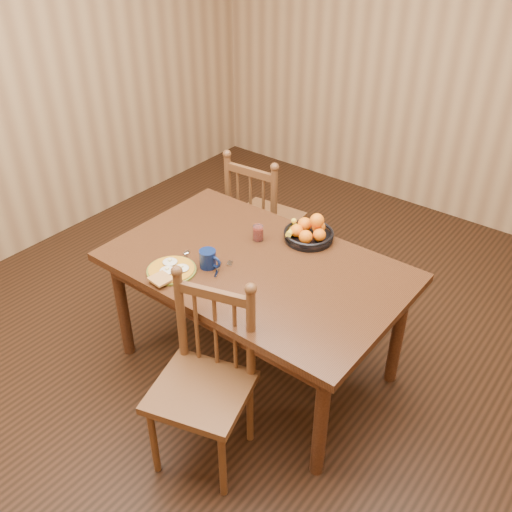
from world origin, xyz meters
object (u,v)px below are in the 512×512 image
Objects in this scene: dining_table at (256,276)px; coffee_mug at (208,259)px; fruit_bowl at (309,232)px; chair_near at (204,382)px; breakfast_plate at (171,270)px; chair_far at (262,219)px.

coffee_mug is at bearing -135.36° from dining_table.
dining_table is at bearing -102.67° from fruit_bowl.
fruit_bowl is (-0.09, 1.01, 0.32)m from chair_near.
breakfast_plate reaches higher than dining_table.
chair_far is at bearing 100.49° from chair_near.
coffee_mug is at bearing 51.85° from breakfast_plate.
dining_table is 1.63× the size of chair_far.
chair_far reaches higher than breakfast_plate.
fruit_bowl is at bearing 143.49° from chair_far.
coffee_mug is (-0.18, -0.18, 0.14)m from dining_table.
chair_far is 1.58m from chair_near.
dining_table is 11.98× the size of coffee_mug.
fruit_bowl is at bearing 77.33° from dining_table.
chair_near is at bearing -31.24° from breakfast_plate.
coffee_mug is (0.12, 0.16, 0.04)m from breakfast_plate.
breakfast_plate is at bearing -118.56° from fruit_bowl.
chair_far is 1.17m from breakfast_plate.
chair_near reaches higher than dining_table.
chair_far is at bearing 111.00° from coffee_mug.
coffee_mug is at bearing -115.46° from fruit_bowl.
chair_far is 3.39× the size of fruit_bowl.
coffee_mug reaches higher than breakfast_plate.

